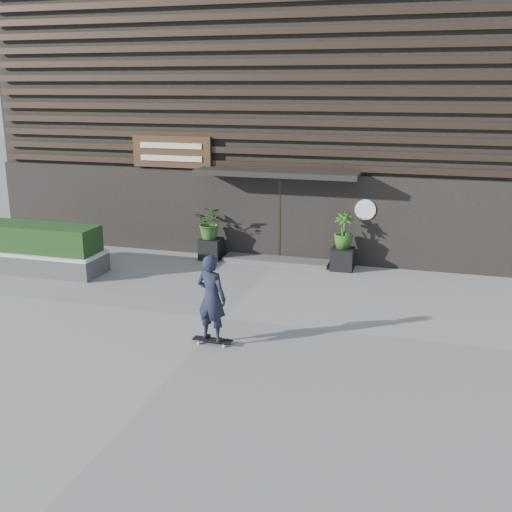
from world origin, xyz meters
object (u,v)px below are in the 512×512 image
(planter_pot_right, at_px, (343,259))
(skateboarder, at_px, (212,298))
(planter_pot_left, at_px, (211,249))
(raised_bed, at_px, (41,262))

(planter_pot_right, distance_m, skateboarder, 5.98)
(planter_pot_left, bearing_deg, skateboarder, -69.56)
(planter_pot_left, distance_m, planter_pot_right, 3.80)
(planter_pot_left, relative_size, skateboarder, 0.33)
(planter_pot_left, xyz_separation_m, skateboarder, (2.13, -5.71, 0.64))
(planter_pot_left, bearing_deg, planter_pot_right, 0.00)
(planter_pot_left, relative_size, raised_bed, 0.17)
(planter_pot_right, height_order, skateboarder, skateboarder)
(planter_pot_right, xyz_separation_m, skateboarder, (-1.67, -5.71, 0.64))
(planter_pot_right, bearing_deg, planter_pot_left, 180.00)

